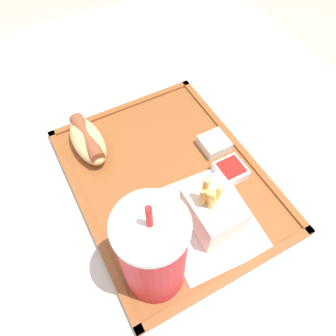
# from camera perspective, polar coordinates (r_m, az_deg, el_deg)

# --- Properties ---
(ground_plane) EXTENTS (8.00, 8.00, 0.00)m
(ground_plane) POSITION_cam_1_polar(r_m,az_deg,el_deg) (1.25, -2.41, -19.99)
(ground_plane) COLOR #ADA393
(dining_table) EXTENTS (1.06, 1.00, 0.73)m
(dining_table) POSITION_cam_1_polar(r_m,az_deg,el_deg) (0.90, -3.25, -14.19)
(dining_table) COLOR beige
(dining_table) RESTS_ON ground_plane
(food_tray) EXTENTS (0.38, 0.30, 0.01)m
(food_tray) POSITION_cam_1_polar(r_m,az_deg,el_deg) (0.56, 0.00, -2.01)
(food_tray) COLOR brown
(food_tray) RESTS_ON dining_table
(paper_napkin) EXTENTS (0.17, 0.15, 0.00)m
(paper_napkin) POSITION_cam_1_polar(r_m,az_deg,el_deg) (0.52, 6.77, -8.99)
(paper_napkin) COLOR white
(paper_napkin) RESTS_ON food_tray
(soda_cup) EXTENTS (0.08, 0.08, 0.20)m
(soda_cup) POSITION_cam_1_polar(r_m,az_deg,el_deg) (0.41, -2.61, -14.60)
(soda_cup) COLOR red
(soda_cup) RESTS_ON food_tray
(hot_dog_far) EXTENTS (0.11, 0.05, 0.04)m
(hot_dog_far) POSITION_cam_1_polar(r_m,az_deg,el_deg) (0.59, -13.84, 4.74)
(hot_dog_far) COLOR #DBB270
(hot_dog_far) RESTS_ON food_tray
(fries_carton) EXTENTS (0.08, 0.07, 0.11)m
(fries_carton) POSITION_cam_1_polar(r_m,az_deg,el_deg) (0.49, 7.72, -7.46)
(fries_carton) COLOR silver
(fries_carton) RESTS_ON food_tray
(sauce_cup_mayo) EXTENTS (0.05, 0.05, 0.02)m
(sauce_cup_mayo) POSITION_cam_1_polar(r_m,az_deg,el_deg) (0.59, 8.05, 4.29)
(sauce_cup_mayo) COLOR silver
(sauce_cup_mayo) RESTS_ON food_tray
(sauce_cup_ketchup) EXTENTS (0.05, 0.05, 0.02)m
(sauce_cup_ketchup) POSITION_cam_1_polar(r_m,az_deg,el_deg) (0.56, 10.83, -0.41)
(sauce_cup_ketchup) COLOR silver
(sauce_cup_ketchup) RESTS_ON food_tray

